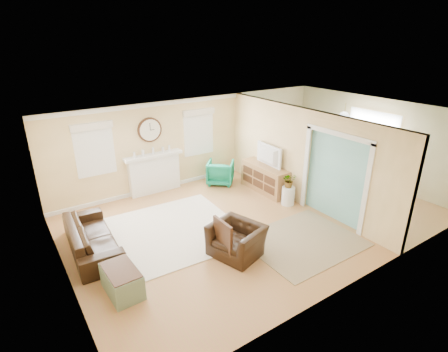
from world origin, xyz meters
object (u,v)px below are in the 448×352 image
Objects in this scene: dining_table at (329,175)px; sofa at (92,237)px; eames_chair at (237,240)px; green_chair at (220,172)px; credenza at (265,178)px.

sofa is at bearing 79.04° from dining_table.
eames_chair is 1.31× the size of green_chair.
green_chair is (4.29, 1.54, 0.04)m from sofa.
credenza is 2.03m from dining_table.
credenza reaches higher than eames_chair.
dining_table is at bearing -90.59° from sofa.
green_chair reaches higher than sofa.
eames_chair is at bearing -123.02° from sofa.
credenza reaches higher than sofa.
credenza reaches higher than dining_table.
green_chair is (1.81, 3.36, 0.02)m from eames_chair.
dining_table is at bearing -175.37° from green_chair.
dining_table is (2.65, -2.01, -0.03)m from green_chair.
green_chair is 0.42× the size of dining_table.
credenza is (2.60, 2.15, 0.06)m from eames_chair.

